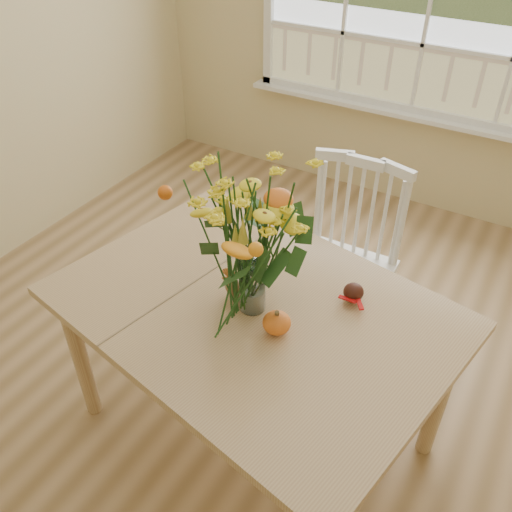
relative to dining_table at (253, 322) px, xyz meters
The scene contains 8 objects.
floor 0.72m from the dining_table, 138.81° to the left, with size 4.00×4.50×0.01m, color olive.
wall_back 2.44m from the dining_table, 92.66° to the left, with size 4.00×0.02×2.70m, color beige.
dining_table is the anchor object (origin of this frame).
windsor_chair 0.78m from the dining_table, 83.46° to the left, with size 0.48×0.46×1.02m.
flower_vase 0.43m from the dining_table, 71.31° to the right, with size 0.47×0.47×0.56m.
pumpkin 0.21m from the dining_table, 29.35° to the right, with size 0.10×0.10×0.08m, color orange.
turkey_figurine 0.16m from the dining_table, behind, with size 0.09×0.07×0.11m.
dark_gourd 0.40m from the dining_table, 34.51° to the left, with size 0.13×0.12×0.07m.
Camera 1 is at (0.89, -1.40, 2.20)m, focal length 38.00 mm.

